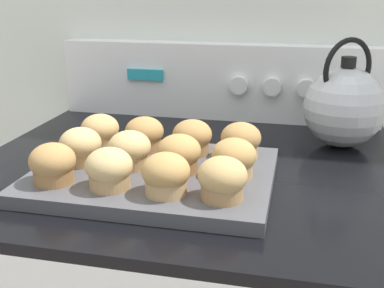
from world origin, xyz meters
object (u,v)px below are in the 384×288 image
(muffin_r2_c1, at_px, (144,134))
(muffin_r1_c3, at_px, (234,159))
(muffin_pan, at_px, (154,175))
(muffin_r0_c3, at_px, (222,179))
(muffin_r1_c2, at_px, (179,154))
(muffin_r0_c0, at_px, (53,164))
(muffin_r0_c1, at_px, (109,169))
(muffin_r1_c1, at_px, (130,150))
(muffin_r2_c3, at_px, (241,141))
(muffin_r2_c0, at_px, (100,131))
(muffin_r2_c2, at_px, (192,138))
(tea_kettle, at_px, (345,106))
(muffin_r0_c2, at_px, (166,175))
(muffin_r1_c0, at_px, (81,147))

(muffin_r2_c1, bearing_deg, muffin_r1_c3, -26.88)
(muffin_pan, relative_size, muffin_r0_c3, 5.50)
(muffin_r1_c2, height_order, muffin_r1_c3, same)
(muffin_r1_c3, distance_m, muffin_r2_c1, 0.20)
(muffin_pan, relative_size, muffin_r0_c0, 5.50)
(muffin_r1_c2, bearing_deg, muffin_r0_c1, -134.41)
(muffin_r1_c3, bearing_deg, muffin_r1_c1, 179.44)
(muffin_pan, distance_m, muffin_r1_c1, 0.06)
(muffin_r1_c3, bearing_deg, muffin_r2_c3, 90.55)
(muffin_r0_c0, distance_m, muffin_r1_c2, 0.20)
(muffin_r0_c3, distance_m, muffin_r2_c0, 0.32)
(muffin_r2_c2, bearing_deg, muffin_r2_c1, -179.67)
(muffin_r1_c1, bearing_deg, muffin_r0_c1, -90.37)
(muffin_r1_c1, bearing_deg, muffin_r2_c2, 45.90)
(muffin_pan, distance_m, muffin_r0_c0, 0.17)
(muffin_r2_c3, height_order, tea_kettle, tea_kettle)
(muffin_pan, height_order, tea_kettle, tea_kettle)
(muffin_r0_c3, xyz_separation_m, muffin_r1_c1, (-0.17, 0.09, 0.00))
(muffin_r0_c1, relative_size, muffin_r2_c0, 1.00)
(muffin_r2_c3, bearing_deg, muffin_r1_c1, -152.52)
(muffin_pan, height_order, muffin_r0_c3, muffin_r0_c3)
(muffin_r0_c0, bearing_deg, muffin_r1_c1, 43.26)
(muffin_pan, bearing_deg, muffin_r1_c1, 179.82)
(muffin_r0_c2, bearing_deg, muffin_r1_c0, 153.01)
(muffin_r1_c1, bearing_deg, muffin_r1_c3, -0.56)
(muffin_r1_c1, height_order, tea_kettle, tea_kettle)
(muffin_r2_c0, bearing_deg, muffin_r0_c1, -63.07)
(muffin_pan, xyz_separation_m, muffin_r1_c2, (0.04, -0.00, 0.04))
(muffin_r1_c0, distance_m, muffin_r1_c2, 0.17)
(muffin_r0_c0, bearing_deg, muffin_r1_c3, 17.78)
(muffin_pan, distance_m, muffin_r0_c2, 0.11)
(muffin_r1_c2, height_order, muffin_r2_c0, same)
(muffin_pan, height_order, muffin_r0_c2, muffin_r0_c2)
(muffin_r2_c1, relative_size, muffin_r2_c3, 1.00)
(muffin_pan, distance_m, muffin_r2_c1, 0.11)
(muffin_r0_c3, relative_size, muffin_r1_c0, 1.00)
(muffin_pan, xyz_separation_m, tea_kettle, (0.32, 0.26, 0.07))
(muffin_r1_c2, distance_m, muffin_r2_c3, 0.13)
(muffin_pan, xyz_separation_m, muffin_r2_c1, (-0.04, 0.09, 0.04))
(muffin_r1_c3, bearing_deg, tea_kettle, 55.34)
(muffin_r1_c0, xyz_separation_m, tea_kettle, (0.45, 0.26, 0.03))
(muffin_r1_c2, bearing_deg, muffin_r2_c1, 134.72)
(muffin_pan, distance_m, muffin_r2_c0, 0.16)
(muffin_r2_c1, xyz_separation_m, tea_kettle, (0.36, 0.18, 0.03))
(muffin_r1_c0, relative_size, muffin_r2_c1, 1.00)
(muffin_r1_c1, distance_m, tea_kettle, 0.45)
(muffin_r0_c2, bearing_deg, muffin_r0_c0, 179.08)
(muffin_r0_c0, height_order, muffin_r2_c1, same)
(muffin_r0_c2, xyz_separation_m, muffin_r2_c2, (-0.00, 0.18, 0.00))
(muffin_r1_c1, bearing_deg, muffin_pan, -0.18)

